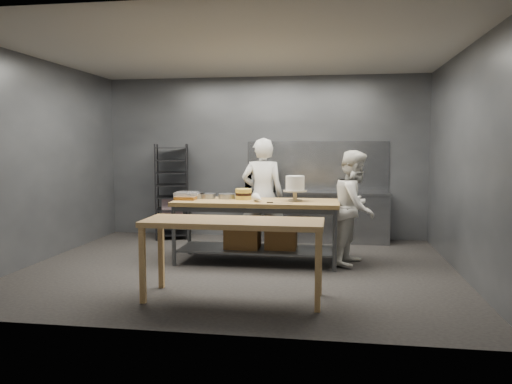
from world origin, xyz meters
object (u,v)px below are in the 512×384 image
work_table (257,224)px  speed_rack (172,192)px  chef_right (355,208)px  chef_behind (263,196)px  frosted_cake_stand (295,185)px  microwave (261,182)px  near_counter (233,227)px  layer_cake (244,194)px

work_table → speed_rack: 2.57m
speed_rack → chef_right: size_ratio=1.06×
speed_rack → chef_behind: chef_behind is taller
chef_right → frosted_cake_stand: 0.93m
work_table → microwave: bearing=96.4°
work_table → chef_behind: (-0.03, 0.72, 0.35)m
near_counter → chef_behind: 2.51m
work_table → frosted_cake_stand: (0.55, 0.01, 0.58)m
layer_cake → chef_behind: bearing=71.6°
near_counter → layer_cake: bearing=96.8°
microwave → speed_rack: bearing=-177.3°
frosted_cake_stand → chef_behind: bearing=129.1°
frosted_cake_stand → microwave: bearing=112.7°
microwave → chef_right: bearing=-46.3°
near_counter → speed_rack: speed_rack is taller
speed_rack → microwave: size_ratio=3.23×
chef_behind → chef_right: chef_behind is taller
speed_rack → chef_behind: bearing=-28.8°
work_table → chef_right: 1.44m
chef_right → microwave: 2.35m
work_table → frosted_cake_stand: bearing=0.9°
work_table → frosted_cake_stand: 0.80m
speed_rack → chef_right: bearing=-26.1°
near_counter → chef_behind: bearing=90.5°
speed_rack → chef_behind: (1.85, -1.02, 0.07)m
chef_right → work_table: bearing=112.8°
near_counter → frosted_cake_stand: (0.55, 1.80, 0.34)m
frosted_cake_stand → layer_cake: bearing=172.6°
near_counter → frosted_cake_stand: frosted_cake_stand is taller
work_table → layer_cake: (-0.23, 0.11, 0.43)m
near_counter → chef_right: chef_right is taller
speed_rack → microwave: speed_rack is taller
chef_behind → chef_right: (1.44, -0.59, -0.09)m
speed_rack → work_table: bearing=-42.8°
work_table → chef_behind: size_ratio=1.30×
speed_rack → frosted_cake_stand: 2.99m
microwave → layer_cake: 1.71m
chef_behind → speed_rack: bearing=-32.2°
speed_rack → frosted_cake_stand: size_ratio=4.78×
microwave → frosted_cake_stand: frosted_cake_stand is taller
speed_rack → microwave: bearing=2.7°
chef_behind → frosted_cake_stand: chef_behind is taller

